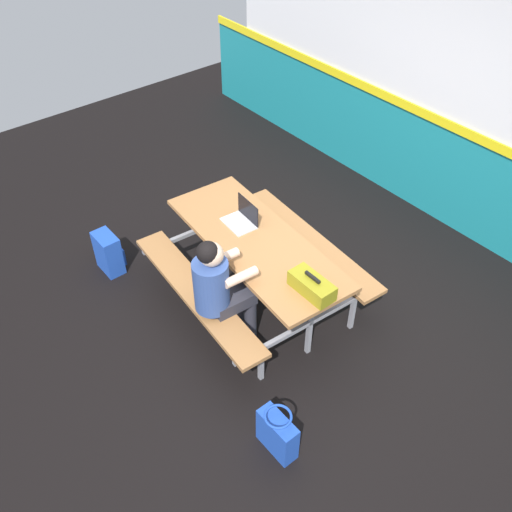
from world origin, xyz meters
TOP-DOWN VIEW (x-y plane):
  - ground_plane at (0.00, 0.00)m, footprint 10.00×10.00m
  - accent_backdrop at (0.00, 2.47)m, footprint 8.00×0.14m
  - picnic_table_main at (-0.20, 0.00)m, footprint 2.03×1.70m
  - student_nearer at (0.03, -0.58)m, footprint 0.38×0.53m
  - laptop_silver at (-0.48, 0.06)m, footprint 0.34×0.24m
  - toolbox_grey at (0.59, -0.06)m, footprint 0.40×0.18m
  - backpack_dark at (-1.47, -0.89)m, footprint 0.30×0.22m
  - tote_bag_bright at (1.15, -0.89)m, footprint 0.34×0.21m

SIDE VIEW (x-z plane):
  - ground_plane at x=0.00m, z-range -0.02..0.00m
  - tote_bag_bright at x=1.15m, z-range -0.02..0.41m
  - backpack_dark at x=-1.47m, z-range 0.00..0.44m
  - picnic_table_main at x=-0.20m, z-range 0.21..0.95m
  - student_nearer at x=0.03m, z-range 0.10..1.31m
  - laptop_silver at x=-0.48m, z-range 0.67..0.90m
  - toolbox_grey at x=0.59m, z-range 0.72..0.90m
  - accent_backdrop at x=0.00m, z-range -0.05..2.55m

